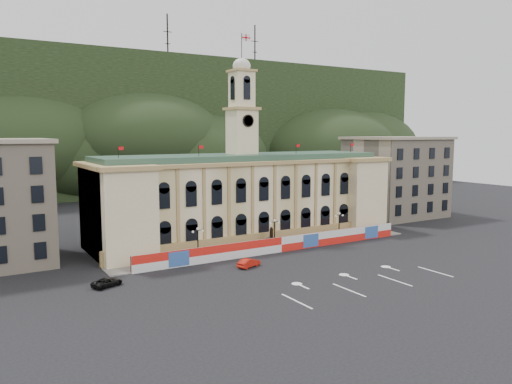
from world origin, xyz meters
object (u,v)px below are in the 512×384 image
statue (271,241)px  black_suv (107,282)px  red_sedan (249,263)px  lamp_center (275,232)px

statue → black_suv: statue is taller
red_sedan → lamp_center: bearing=-71.3°
statue → lamp_center: 2.14m
statue → black_suv: 30.22m
statue → lamp_center: lamp_center is taller
lamp_center → black_suv: (-29.39, -6.01, -2.52)m
red_sedan → black_suv: 20.17m
lamp_center → black_suv: size_ratio=1.17×
lamp_center → red_sedan: size_ratio=1.24×
statue → black_suv: bearing=-166.6°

